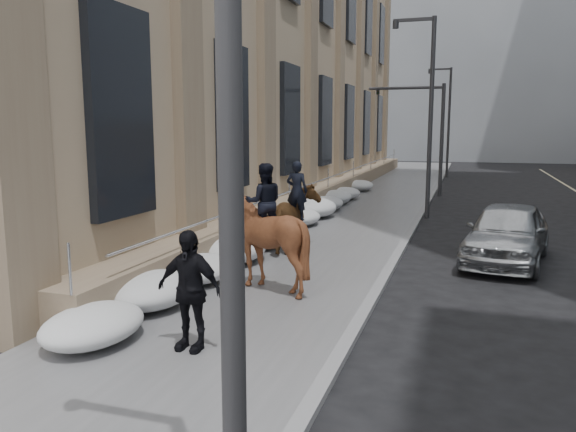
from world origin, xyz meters
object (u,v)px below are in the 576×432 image
(mounted_horse_left, at_px, (296,216))
(car_silver, at_px, (507,233))
(mounted_horse_right, at_px, (263,235))
(pedestrian, at_px, (189,290))

(mounted_horse_left, relative_size, car_silver, 0.54)
(mounted_horse_right, relative_size, car_silver, 0.57)
(car_silver, bearing_deg, mounted_horse_left, -161.13)
(mounted_horse_left, relative_size, mounted_horse_right, 0.94)
(mounted_horse_left, distance_m, pedestrian, 7.57)
(mounted_horse_right, xyz_separation_m, car_silver, (5.36, 4.79, -0.51))
(car_silver, bearing_deg, mounted_horse_right, -127.98)
(mounted_horse_left, height_order, mounted_horse_right, mounted_horse_right)
(mounted_horse_left, relative_size, pedestrian, 1.33)
(mounted_horse_left, distance_m, mounted_horse_right, 3.94)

